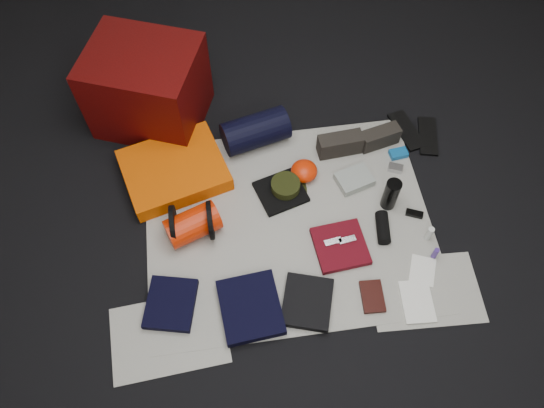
{
  "coord_description": "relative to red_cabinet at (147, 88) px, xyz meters",
  "views": [
    {
      "loc": [
        -0.29,
        -1.4,
        2.65
      ],
      "look_at": [
        -0.08,
        0.08,
        0.1
      ],
      "focal_mm": 35.0,
      "sensor_mm": 36.0,
      "label": 1
    }
  ],
  "objects": [
    {
      "name": "flip_flop_left",
      "position": [
        1.56,
        -0.35,
        -0.25
      ],
      "size": [
        0.18,
        0.33,
        0.02
      ],
      "primitive_type": "cube",
      "rotation": [
        0.0,
        0.0,
        0.22
      ],
      "color": "black",
      "rests_on": "floor"
    },
    {
      "name": "trousers_navy_b",
      "position": [
        0.45,
        -1.37,
        -0.23
      ],
      "size": [
        0.33,
        0.37,
        0.05
      ],
      "primitive_type": "cube",
      "rotation": [
        0.0,
        0.0,
        0.08
      ],
      "color": "black",
      "rests_on": "newspaper_mat"
    },
    {
      "name": "trousers_navy_a",
      "position": [
        0.04,
        -1.29,
        -0.23
      ],
      "size": [
        0.3,
        0.33,
        0.04
      ],
      "primitive_type": "cube",
      "rotation": [
        0.0,
        0.0,
        -0.23
      ],
      "color": "black",
      "rests_on": "newspaper_mat"
    },
    {
      "name": "hiking_boot_right",
      "position": [
        1.36,
        -0.42,
        -0.2
      ],
      "size": [
        0.26,
        0.15,
        0.12
      ],
      "primitive_type": "cube",
      "rotation": [
        0.0,
        0.0,
        0.23
      ],
      "color": "black",
      "rests_on": "newspaper_mat"
    },
    {
      "name": "red_shirt",
      "position": [
        0.98,
        -1.09,
        -0.24
      ],
      "size": [
        0.3,
        0.3,
        0.04
      ],
      "primitive_type": "cube",
      "rotation": [
        0.0,
        0.0,
        0.09
      ],
      "color": "#570913",
      "rests_on": "newspaper_mat"
    },
    {
      "name": "newspaper_sheet_front_left",
      "position": [
        0.02,
        -1.45,
        -0.26
      ],
      "size": [
        0.61,
        0.44,
        0.0
      ],
      "primitive_type": "cube",
      "rotation": [
        0.0,
        0.0,
        0.07
      ],
      "color": "beige",
      "rests_on": "floor"
    },
    {
      "name": "energy_bar_b",
      "position": [
        1.02,
        -1.07,
        -0.21
      ],
      "size": [
        0.1,
        0.05,
        0.01
      ],
      "primitive_type": "cube",
      "rotation": [
        0.0,
        0.0,
        0.14
      ],
      "color": "silver",
      "rests_on": "red_shirt"
    },
    {
      "name": "paperback_book",
      "position": [
        1.09,
        -1.4,
        -0.24
      ],
      "size": [
        0.12,
        0.18,
        0.02
      ],
      "primitive_type": "cube",
      "rotation": [
        0.0,
        0.0,
        -0.06
      ],
      "color": "black",
      "rests_on": "newspaper_mat"
    },
    {
      "name": "hiking_boot_left",
      "position": [
        1.11,
        -0.44,
        -0.19
      ],
      "size": [
        0.27,
        0.12,
        0.13
      ],
      "primitive_type": "cube",
      "rotation": [
        0.0,
        0.0,
        0.07
      ],
      "color": "black",
      "rests_on": "newspaper_mat"
    },
    {
      "name": "cyan_case",
      "position": [
        1.46,
        -0.52,
        -0.24
      ],
      "size": [
        0.11,
        0.08,
        0.03
      ],
      "primitive_type": "cube",
      "rotation": [
        0.0,
        0.0,
        0.11
      ],
      "color": "#0F5795",
      "rests_on": "newspaper_mat"
    },
    {
      "name": "newspaper_sheet_front_right",
      "position": [
        1.37,
        -1.4,
        -0.26
      ],
      "size": [
        0.6,
        0.43,
        0.0
      ],
      "primitive_type": "cube",
      "rotation": [
        0.0,
        0.0,
        -0.05
      ],
      "color": "beige",
      "rests_on": "floor"
    },
    {
      "name": "stuff_sack",
      "position": [
        0.19,
        -0.88,
        -0.17
      ],
      "size": [
        0.33,
        0.26,
        0.17
      ],
      "primitive_type": "cylinder",
      "rotation": [
        0.0,
        1.57,
        0.35
      ],
      "color": "red",
      "rests_on": "newspaper_mat"
    },
    {
      "name": "trousers_charcoal",
      "position": [
        0.74,
        -1.38,
        -0.23
      ],
      "size": [
        0.32,
        0.34,
        0.04
      ],
      "primitive_type": "cube",
      "rotation": [
        0.0,
        0.0,
        -0.3
      ],
      "color": "black",
      "rests_on": "newspaper_mat"
    },
    {
      "name": "compact_camera",
      "position": [
        1.42,
        -0.63,
        -0.24
      ],
      "size": [
        0.1,
        0.08,
        0.03
      ],
      "primitive_type": "cube",
      "rotation": [
        0.0,
        0.0,
        -0.43
      ],
      "color": "silver",
      "rests_on": "newspaper_mat"
    },
    {
      "name": "map_printout",
      "position": [
        1.39,
        -1.29,
        -0.25
      ],
      "size": [
        0.19,
        0.21,
        0.01
      ],
      "primitive_type": "cube",
      "rotation": [
        0.0,
        0.0,
        -0.4
      ],
      "color": "white",
      "rests_on": "newspaper_mat"
    },
    {
      "name": "flip_flop_right",
      "position": [
        1.68,
        -0.41,
        -0.25
      ],
      "size": [
        0.17,
        0.31,
        0.02
      ],
      "primitive_type": "cube",
      "rotation": [
        0.0,
        0.0,
        -0.23
      ],
      "color": "black",
      "rests_on": "floor"
    },
    {
      "name": "tape_roll",
      "position": [
        0.73,
        -0.66,
        -0.21
      ],
      "size": [
        0.05,
        0.05,
        0.03
      ],
      "primitive_type": "cylinder",
      "color": "silver",
      "rests_on": "black_tshirt"
    },
    {
      "name": "map_booklet",
      "position": [
        1.31,
        -1.46,
        -0.25
      ],
      "size": [
        0.18,
        0.24,
        0.01
      ],
      "primitive_type": "cube",
      "rotation": [
        0.0,
        0.0,
        -0.07
      ],
      "color": "white",
      "rests_on": "newspaper_mat"
    },
    {
      "name": "first_aid_pouch",
      "position": [
        1.15,
        -0.68,
        -0.23
      ],
      "size": [
        0.24,
        0.2,
        0.05
      ],
      "primitive_type": "cube",
      "rotation": [
        0.0,
        0.0,
        0.29
      ],
      "color": "gray",
      "rests_on": "newspaper_mat"
    },
    {
      "name": "energy_bar_a",
      "position": [
        0.94,
        -1.07,
        -0.21
      ],
      "size": [
        0.1,
        0.05,
        0.01
      ],
      "primitive_type": "cube",
      "rotation": [
        0.0,
        0.0,
        0.14
      ],
      "color": "silver",
      "rests_on": "red_shirt"
    },
    {
      "name": "navy_duffel",
      "position": [
        0.61,
        -0.3,
        -0.15
      ],
      "size": [
        0.43,
        0.3,
        0.21
      ],
      "primitive_type": "cylinder",
      "rotation": [
        0.0,
        1.57,
        0.25
      ],
      "color": "black",
      "rests_on": "newspaper_mat"
    },
    {
      "name": "floor",
      "position": [
        0.72,
        -0.9,
        -0.27
      ],
      "size": [
        4.5,
        4.5,
        0.02
      ],
      "primitive_type": "cube",
      "color": "black",
      "rests_on": "ground"
    },
    {
      "name": "red_cabinet",
      "position": [
        0.0,
        0.0,
        0.0
      ],
      "size": [
        0.78,
        0.72,
        0.52
      ],
      "primitive_type": "cube",
      "rotation": [
        0.0,
        0.0,
        -0.38
      ],
      "color": "#470605",
      "rests_on": "floor"
    },
    {
      "name": "speaker",
      "position": [
        1.24,
        -1.02,
        -0.22
      ],
      "size": [
        0.1,
        0.19,
        0.07
      ],
      "primitive_type": "cylinder",
      "rotation": [
        1.57,
        0.0,
        -0.15
      ],
      "color": "black",
      "rests_on": "newspaper_mat"
    },
    {
      "name": "boonie_crown",
      "position": [
        0.74,
        -0.68,
        -0.21
      ],
      "size": [
        0.17,
        0.17,
        0.07
      ],
      "primitive_type": "cylinder",
      "color": "black",
      "rests_on": "boonie_brim"
    },
    {
      "name": "toiletry_clear",
      "position": [
        1.47,
        -1.1,
        -0.2
      ],
      "size": [
        0.04,
        0.04,
        0.1
      ],
      "primitive_type": "cylinder",
      "rotation": [
        0.0,
        0.0,
        0.0
      ],
      "color": "silver",
      "rests_on": "newspaper_mat"
    },
    {
      "name": "toiletry_purple",
      "position": [
        1.47,
        -1.22,
        -0.21
      ],
      "size": [
        0.03,
        0.03,
        0.08
      ],
      "primitive_type": "cylinder",
      "rotation": [
        0.0,
        0.0,
        -0.09
      ],
      "color": "#43277E",
      "rests_on": "newspaper_mat"
    },
    {
      "name": "sack_strap_left",
      "position": [
        0.09,
        -0.88,
        -0.15
      ],
      "size": [
        0.02,
        0.22,
        0.22
      ],
      "primitive_type": "cylinder",
      "rotation": [
        0.0,
        1.57,
        0.0
      ],
      "color": "black",
      "rests_on": "newspaper_mat"
    },
    {
      "name": "sleeping_pad",
      "position": [
        0.11,
        -0.48,
        -0.2
      ],
      "size": [
        0.68,
        0.6,
        0.1
      ],
      "primitive_type": "cube",
      "rotation": [
        0.0,
        0.0,
        0.27
      ],
      "color": "#E55402",
      "rests_on": "newspaper_mat"
    },
    {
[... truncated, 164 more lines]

